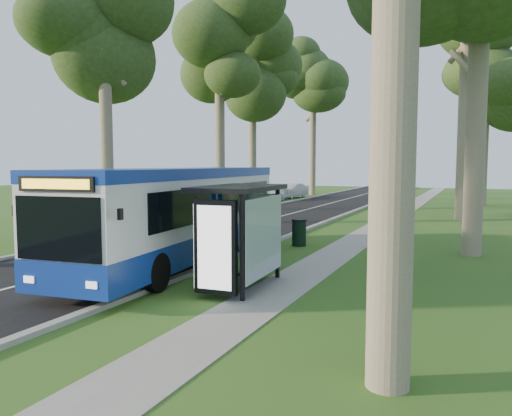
{
  "coord_description": "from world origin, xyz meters",
  "views": [
    {
      "loc": [
        7.59,
        -13.2,
        3.24
      ],
      "look_at": [
        0.01,
        3.91,
        1.6
      ],
      "focal_mm": 35.0,
      "sensor_mm": 36.0,
      "label": 1
    }
  ],
  "objects_px": {
    "litter_bin": "(299,232)",
    "car_white": "(277,192)",
    "bus": "(182,214)",
    "bus_stop_sign": "(217,222)",
    "bus_shelter": "(237,218)",
    "car_silver": "(292,191)"
  },
  "relations": [
    {
      "from": "bus_stop_sign",
      "to": "litter_bin",
      "type": "relative_size",
      "value": 2.52
    },
    {
      "from": "bus",
      "to": "bus_shelter",
      "type": "relative_size",
      "value": 3.72
    },
    {
      "from": "bus_stop_sign",
      "to": "car_silver",
      "type": "distance_m",
      "value": 34.92
    },
    {
      "from": "bus",
      "to": "bus_stop_sign",
      "type": "relative_size",
      "value": 4.46
    },
    {
      "from": "bus",
      "to": "bus_stop_sign",
      "type": "distance_m",
      "value": 2.98
    },
    {
      "from": "bus_shelter",
      "to": "litter_bin",
      "type": "bearing_deg",
      "value": 93.61
    },
    {
      "from": "litter_bin",
      "to": "bus",
      "type": "bearing_deg",
      "value": -116.17
    },
    {
      "from": "bus",
      "to": "car_silver",
      "type": "relative_size",
      "value": 2.83
    },
    {
      "from": "bus",
      "to": "bus_shelter",
      "type": "distance_m",
      "value": 4.15
    },
    {
      "from": "bus_shelter",
      "to": "litter_bin",
      "type": "distance_m",
      "value": 7.59
    },
    {
      "from": "car_white",
      "to": "car_silver",
      "type": "distance_m",
      "value": 3.25
    },
    {
      "from": "bus_stop_sign",
      "to": "litter_bin",
      "type": "bearing_deg",
      "value": 111.29
    },
    {
      "from": "litter_bin",
      "to": "car_silver",
      "type": "relative_size",
      "value": 0.25
    },
    {
      "from": "car_white",
      "to": "bus_shelter",
      "type": "bearing_deg",
      "value": -83.18
    },
    {
      "from": "bus_stop_sign",
      "to": "litter_bin",
      "type": "height_order",
      "value": "bus_stop_sign"
    },
    {
      "from": "bus_stop_sign",
      "to": "car_white",
      "type": "relative_size",
      "value": 0.63
    },
    {
      "from": "litter_bin",
      "to": "car_white",
      "type": "distance_m",
      "value": 25.62
    },
    {
      "from": "car_silver",
      "to": "bus_shelter",
      "type": "bearing_deg",
      "value": -63.2
    },
    {
      "from": "litter_bin",
      "to": "car_white",
      "type": "height_order",
      "value": "car_white"
    },
    {
      "from": "bus_shelter",
      "to": "car_white",
      "type": "xyz_separation_m",
      "value": [
        -11.05,
        30.92,
        -1.17
      ]
    },
    {
      "from": "bus",
      "to": "car_white",
      "type": "height_order",
      "value": "bus"
    },
    {
      "from": "litter_bin",
      "to": "car_white",
      "type": "bearing_deg",
      "value": 113.42
    }
  ]
}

